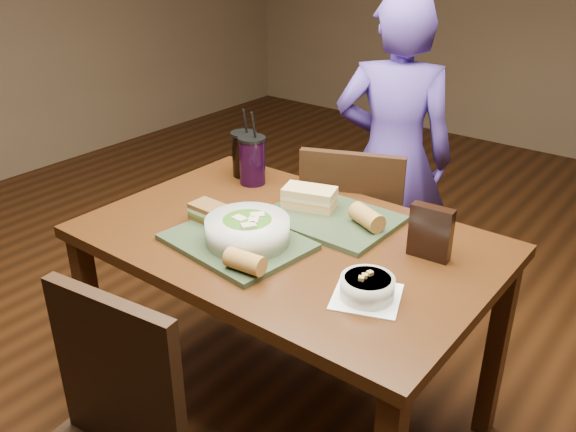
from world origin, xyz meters
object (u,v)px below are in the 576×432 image
Objects in this scene: sandwich_far at (309,198)px; cup_cola at (244,154)px; chair_far at (361,241)px; dining_table at (288,260)px; chip_bag at (431,233)px; cup_berry at (252,160)px; baguette_far at (367,217)px; tray_near at (237,242)px; salad_bowl at (248,229)px; tray_far at (331,218)px; diner at (393,159)px; soup_bowl at (367,287)px; baguette_near at (245,262)px; sandwich_near at (208,212)px.

sandwich_far is 0.42m from cup_cola.
dining_table is at bearing -86.18° from chair_far.
chip_bag is (0.47, -0.04, 0.03)m from sandwich_far.
cup_berry is (0.08, -0.04, 0.00)m from cup_cola.
cup_cola reaches higher than sandwich_far.
baguette_far reaches higher than dining_table.
tray_near is 2.13× the size of sandwich_far.
salad_bowl is (0.04, 0.01, 0.05)m from tray_near.
chair_far is at bearing 37.48° from cup_berry.
chair_far is 4.56× the size of sandwich_far.
dining_table is 6.59× the size of sandwich_far.
baguette_far is at bearing 3.03° from tray_far.
cup_cola is (-0.33, -0.61, 0.13)m from diner.
chip_bag reaches higher than soup_bowl.
cup_cola is at bearing 129.20° from tray_near.
dining_table is 11.17× the size of baguette_near.
chair_far reaches higher than dining_table.
salad_bowl is at bearing 16.10° from tray_near.
sandwich_near is 0.60× the size of sandwich_far.
baguette_far is (0.23, -0.01, -0.00)m from sandwich_far.
baguette_far is (0.23, 0.31, -0.01)m from salad_bowl.
diner is 11.46× the size of baguette_far.
chip_bag is at bearing 100.81° from diner.
soup_bowl is at bearing 19.72° from baguette_near.
chip_bag is at bearing 31.07° from salad_bowl.
tray_far is (0.05, 0.17, 0.10)m from dining_table.
tray_far is at bearing 91.15° from baguette_near.
tray_far is 0.52m from cup_cola.
tray_near is 3.37× the size of baguette_far.
salad_bowl is 1.13× the size of soup_bowl.
baguette_near is at bearing -76.63° from sandwich_far.
diner is 5.23× the size of cup_cola.
salad_bowl is 0.17m from baguette_near.
tray_far is 1.84× the size of soup_bowl.
diner is 0.94m from chip_bag.
chip_bag reaches higher than salad_bowl.
cup_berry reaches higher than tray_far.
chip_bag is (0.67, 0.25, 0.04)m from sandwich_near.
dining_table is 10.44× the size of baguette_far.
sandwich_near is at bearing -147.39° from baguette_far.
chip_bag is (0.45, -0.37, 0.33)m from chair_far.
chair_far is at bearing 96.54° from baguette_near.
sandwich_near is at bearing -71.70° from cup_berry.
salad_bowl is (-0.10, -0.31, 0.05)m from tray_far.
sandwich_near reaches higher than dining_table.
dining_table is at bearing 158.63° from soup_bowl.
baguette_far is at bearing -1.28° from sandwich_far.
chip_bag reaches higher than tray_near.
tray_far is at bearing 66.81° from tray_near.
chip_bag is (0.36, 0.42, 0.04)m from baguette_near.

